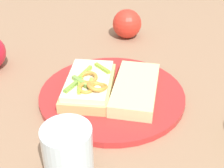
{
  "coord_description": "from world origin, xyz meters",
  "views": [
    {
      "loc": [
        -0.47,
        0.25,
        0.38
      ],
      "look_at": [
        0.0,
        0.0,
        0.03
      ],
      "focal_mm": 51.35,
      "sensor_mm": 36.0,
      "label": 1
    }
  ],
  "objects_px": {
    "bread_slice_side": "(135,89)",
    "drinking_glass": "(68,154)",
    "sandwich": "(89,84)",
    "plate": "(112,95)",
    "apple_2": "(127,24)"
  },
  "relations": [
    {
      "from": "bread_slice_side",
      "to": "drinking_glass",
      "type": "bearing_deg",
      "value": 161.97
    },
    {
      "from": "sandwich",
      "to": "apple_2",
      "type": "xyz_separation_m",
      "value": [
        0.21,
        -0.21,
        0.01
      ]
    },
    {
      "from": "sandwich",
      "to": "apple_2",
      "type": "relative_size",
      "value": 2.33
    },
    {
      "from": "plate",
      "to": "drinking_glass",
      "type": "distance_m",
      "value": 0.21
    },
    {
      "from": "sandwich",
      "to": "plate",
      "type": "bearing_deg",
      "value": -87.34
    },
    {
      "from": "plate",
      "to": "bread_slice_side",
      "type": "distance_m",
      "value": 0.05
    },
    {
      "from": "bread_slice_side",
      "to": "apple_2",
      "type": "xyz_separation_m",
      "value": [
        0.26,
        -0.14,
        0.01
      ]
    },
    {
      "from": "plate",
      "to": "sandwich",
      "type": "bearing_deg",
      "value": 58.09
    },
    {
      "from": "plate",
      "to": "apple_2",
      "type": "height_order",
      "value": "apple_2"
    },
    {
      "from": "bread_slice_side",
      "to": "apple_2",
      "type": "height_order",
      "value": "apple_2"
    },
    {
      "from": "sandwich",
      "to": "apple_2",
      "type": "bearing_deg",
      "value": -10.76
    },
    {
      "from": "sandwich",
      "to": "bread_slice_side",
      "type": "distance_m",
      "value": 0.09
    },
    {
      "from": "sandwich",
      "to": "drinking_glass",
      "type": "xyz_separation_m",
      "value": [
        -0.17,
        0.11,
        0.02
      ]
    },
    {
      "from": "sandwich",
      "to": "drinking_glass",
      "type": "distance_m",
      "value": 0.21
    },
    {
      "from": "bread_slice_side",
      "to": "drinking_glass",
      "type": "distance_m",
      "value": 0.23
    }
  ]
}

